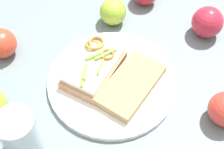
# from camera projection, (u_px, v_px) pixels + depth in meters

# --- Properties ---
(ground_plane) EXTENTS (2.00, 2.00, 0.00)m
(ground_plane) POSITION_uv_depth(u_px,v_px,m) (112.00, 83.00, 0.78)
(ground_plane) COLOR slate
(ground_plane) RESTS_ON ground
(plate) EXTENTS (0.29, 0.29, 0.01)m
(plate) POSITION_uv_depth(u_px,v_px,m) (112.00, 81.00, 0.77)
(plate) COLOR white
(plate) RESTS_ON ground_plane
(sandwich) EXTENTS (0.10, 0.16, 0.05)m
(sandwich) POSITION_uv_depth(u_px,v_px,m) (94.00, 66.00, 0.77)
(sandwich) COLOR tan
(sandwich) RESTS_ON plate
(bread_slice_side) EXTENTS (0.11, 0.18, 0.02)m
(bread_slice_side) POSITION_uv_depth(u_px,v_px,m) (131.00, 85.00, 0.74)
(bread_slice_side) COLOR tan
(bread_slice_side) RESTS_ON plate
(apple_2) EXTENTS (0.11, 0.11, 0.08)m
(apple_2) POSITION_uv_depth(u_px,v_px,m) (207.00, 22.00, 0.84)
(apple_2) COLOR #AF2437
(apple_2) RESTS_ON ground_plane
(apple_3) EXTENTS (0.10, 0.10, 0.07)m
(apple_3) POSITION_uv_depth(u_px,v_px,m) (2.00, 43.00, 0.80)
(apple_3) COLOR red
(apple_3) RESTS_ON ground_plane
(apple_4) EXTENTS (0.07, 0.07, 0.07)m
(apple_4) POSITION_uv_depth(u_px,v_px,m) (113.00, 12.00, 0.87)
(apple_4) COLOR #90B735
(apple_4) RESTS_ON ground_plane
(drinking_glass) EXTENTS (0.07, 0.07, 0.11)m
(drinking_glass) POSITION_uv_depth(u_px,v_px,m) (20.00, 135.00, 0.64)
(drinking_glass) COLOR silver
(drinking_glass) RESTS_ON ground_plane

